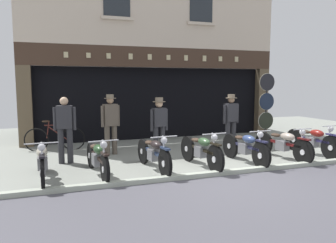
{
  "coord_description": "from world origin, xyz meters",
  "views": [
    {
      "loc": [
        -3.71,
        -6.32,
        2.06
      ],
      "look_at": [
        -0.49,
        2.68,
        0.93
      ],
      "focal_mm": 35.44,
      "sensor_mm": 36.0,
      "label": 1
    }
  ],
  "objects_px": {
    "salesman_left": "(65,127)",
    "motorcycle_center": "(201,150)",
    "motorcycle_right": "(283,144)",
    "motorcycle_center_right": "(245,147)",
    "leaning_bicycle": "(55,138)",
    "motorcycle_far_left": "(43,161)",
    "motorcycle_far_right": "(313,140)",
    "advert_board_near": "(108,96)",
    "shopkeeper_center": "(110,121)",
    "motorcycle_left": "(98,157)",
    "motorcycle_center_left": "(154,153)",
    "assistant_far_right": "(231,119)",
    "salesman_right": "(159,122)",
    "tyre_sign_pole": "(266,102)"
  },
  "relations": [
    {
      "from": "motorcycle_far_right",
      "to": "salesman_right",
      "type": "height_order",
      "value": "salesman_right"
    },
    {
      "from": "assistant_far_right",
      "to": "motorcycle_right",
      "type": "bearing_deg",
      "value": 107.48
    },
    {
      "from": "salesman_right",
      "to": "advert_board_near",
      "type": "height_order",
      "value": "advert_board_near"
    },
    {
      "from": "tyre_sign_pole",
      "to": "motorcycle_center_left",
      "type": "bearing_deg",
      "value": -154.08
    },
    {
      "from": "shopkeeper_center",
      "to": "tyre_sign_pole",
      "type": "distance_m",
      "value": 5.48
    },
    {
      "from": "motorcycle_right",
      "to": "salesman_right",
      "type": "bearing_deg",
      "value": -40.04
    },
    {
      "from": "shopkeeper_center",
      "to": "assistant_far_right",
      "type": "xyz_separation_m",
      "value": [
        3.56,
        -0.58,
        -0.01
      ]
    },
    {
      "from": "motorcycle_right",
      "to": "motorcycle_center_right",
      "type": "bearing_deg",
      "value": -4.58
    },
    {
      "from": "motorcycle_center_left",
      "to": "salesman_right",
      "type": "xyz_separation_m",
      "value": [
        0.74,
        1.82,
        0.49
      ]
    },
    {
      "from": "tyre_sign_pole",
      "to": "advert_board_near",
      "type": "bearing_deg",
      "value": 157.9
    },
    {
      "from": "salesman_left",
      "to": "leaning_bicycle",
      "type": "bearing_deg",
      "value": -71.77
    },
    {
      "from": "motorcycle_far_right",
      "to": "salesman_left",
      "type": "xyz_separation_m",
      "value": [
        -6.66,
        1.36,
        0.51
      ]
    },
    {
      "from": "shopkeeper_center",
      "to": "salesman_right",
      "type": "distance_m",
      "value": 1.4
    },
    {
      "from": "salesman_left",
      "to": "advert_board_near",
      "type": "xyz_separation_m",
      "value": [
        1.59,
        3.0,
        0.65
      ]
    },
    {
      "from": "shopkeeper_center",
      "to": "motorcycle_far_left",
      "type": "bearing_deg",
      "value": 36.12
    },
    {
      "from": "leaning_bicycle",
      "to": "motorcycle_center_right",
      "type": "bearing_deg",
      "value": 62.1
    },
    {
      "from": "salesman_left",
      "to": "tyre_sign_pole",
      "type": "relative_size",
      "value": 0.71
    },
    {
      "from": "motorcycle_far_left",
      "to": "motorcycle_center_right",
      "type": "bearing_deg",
      "value": 177.56
    },
    {
      "from": "shopkeeper_center",
      "to": "salesman_left",
      "type": "bearing_deg",
      "value": 14.13
    },
    {
      "from": "motorcycle_left",
      "to": "motorcycle_right",
      "type": "height_order",
      "value": "motorcycle_right"
    },
    {
      "from": "motorcycle_center_left",
      "to": "salesman_left",
      "type": "height_order",
      "value": "salesman_left"
    },
    {
      "from": "motorcycle_far_left",
      "to": "assistant_far_right",
      "type": "height_order",
      "value": "assistant_far_right"
    },
    {
      "from": "motorcycle_center_right",
      "to": "advert_board_near",
      "type": "height_order",
      "value": "advert_board_near"
    },
    {
      "from": "motorcycle_center_left",
      "to": "motorcycle_center",
      "type": "bearing_deg",
      "value": 171.16
    },
    {
      "from": "motorcycle_center_left",
      "to": "tyre_sign_pole",
      "type": "distance_m",
      "value": 5.44
    },
    {
      "from": "motorcycle_center",
      "to": "shopkeeper_center",
      "type": "bearing_deg",
      "value": -54.37
    },
    {
      "from": "motorcycle_right",
      "to": "salesman_left",
      "type": "distance_m",
      "value": 5.76
    },
    {
      "from": "motorcycle_center_left",
      "to": "salesman_left",
      "type": "relative_size",
      "value": 1.21
    },
    {
      "from": "salesman_left",
      "to": "leaning_bicycle",
      "type": "distance_m",
      "value": 1.89
    },
    {
      "from": "motorcycle_left",
      "to": "motorcycle_center",
      "type": "relative_size",
      "value": 1.01
    },
    {
      "from": "assistant_far_right",
      "to": "motorcycle_left",
      "type": "bearing_deg",
      "value": 12.16
    },
    {
      "from": "motorcycle_center_left",
      "to": "assistant_far_right",
      "type": "relative_size",
      "value": 1.2
    },
    {
      "from": "motorcycle_left",
      "to": "motorcycle_center_left",
      "type": "relative_size",
      "value": 0.99
    },
    {
      "from": "advert_board_near",
      "to": "assistant_far_right",
      "type": "bearing_deg",
      "value": -42.27
    },
    {
      "from": "motorcycle_far_left",
      "to": "salesman_left",
      "type": "height_order",
      "value": "salesman_left"
    },
    {
      "from": "motorcycle_center",
      "to": "motorcycle_center_right",
      "type": "height_order",
      "value": "same"
    },
    {
      "from": "shopkeeper_center",
      "to": "assistant_far_right",
      "type": "distance_m",
      "value": 3.61
    },
    {
      "from": "motorcycle_far_right",
      "to": "leaning_bicycle",
      "type": "bearing_deg",
      "value": -26.96
    },
    {
      "from": "salesman_left",
      "to": "motorcycle_far_right",
      "type": "bearing_deg",
      "value": 179.02
    },
    {
      "from": "motorcycle_center_right",
      "to": "assistant_far_right",
      "type": "xyz_separation_m",
      "value": [
        0.5,
        1.6,
        0.52
      ]
    },
    {
      "from": "motorcycle_center_right",
      "to": "assistant_far_right",
      "type": "height_order",
      "value": "assistant_far_right"
    },
    {
      "from": "salesman_left",
      "to": "motorcycle_center_right",
      "type": "bearing_deg",
      "value": 170.96
    },
    {
      "from": "leaning_bicycle",
      "to": "salesman_left",
      "type": "bearing_deg",
      "value": 15.84
    },
    {
      "from": "motorcycle_far_right",
      "to": "motorcycle_center_left",
      "type": "bearing_deg",
      "value": -1.71
    },
    {
      "from": "motorcycle_far_right",
      "to": "advert_board_near",
      "type": "height_order",
      "value": "advert_board_near"
    },
    {
      "from": "shopkeeper_center",
      "to": "motorcycle_center",
      "type": "bearing_deg",
      "value": 117.44
    },
    {
      "from": "motorcycle_far_right",
      "to": "advert_board_near",
      "type": "xyz_separation_m",
      "value": [
        -5.07,
        4.36,
        1.17
      ]
    },
    {
      "from": "salesman_left",
      "to": "motorcycle_center_left",
      "type": "bearing_deg",
      "value": 153.92
    },
    {
      "from": "shopkeeper_center",
      "to": "salesman_right",
      "type": "relative_size",
      "value": 1.06
    },
    {
      "from": "salesman_left",
      "to": "motorcycle_center",
      "type": "bearing_deg",
      "value": 164.34
    }
  ]
}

